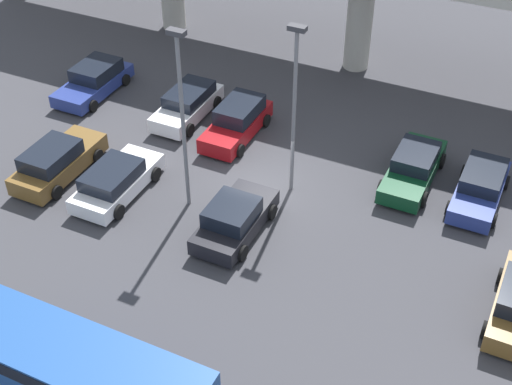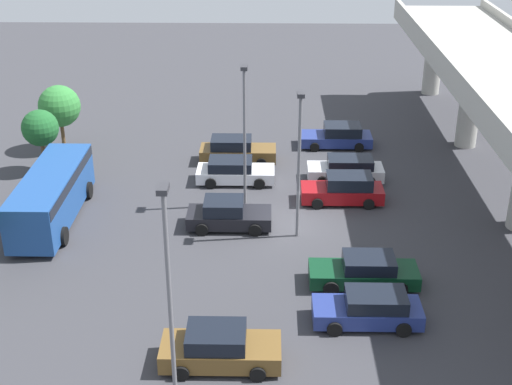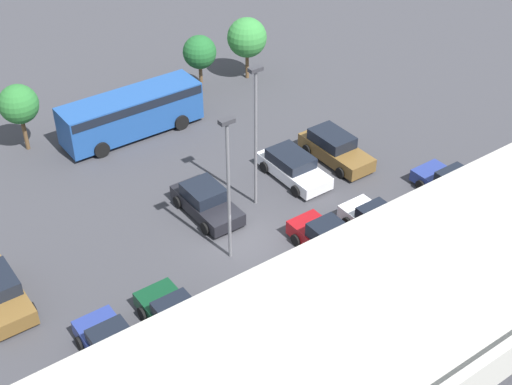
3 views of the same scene
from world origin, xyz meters
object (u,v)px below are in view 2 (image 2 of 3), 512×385
Objects in this scene: parked_car_0 at (338,136)px; parked_car_4 at (228,215)px; parked_car_1 at (236,151)px; parked_car_8 at (234,171)px; shuttle_bus at (51,193)px; parked_car_5 at (365,272)px; tree_front_left at (59,106)px; parked_car_3 at (344,189)px; tree_front_centre at (40,128)px; parked_car_2 at (347,169)px; parked_car_6 at (369,309)px; parked_car_7 at (220,348)px; lamp_post_by_overpass at (168,278)px; lamp_post_mid_lot at (245,126)px; lamp_post_near_aisle at (299,154)px.

parked_car_0 is 13.28m from parked_car_4.
parked_car_1 is at bearing 22.93° from parked_car_0.
parked_car_8 is 10.60m from shuttle_bus.
parked_car_5 reaches higher than parked_car_8.
tree_front_left reaches higher than shuttle_bus.
parked_car_4 is (3.05, -6.29, -0.06)m from parked_car_3.
parked_car_4 is 13.63m from tree_front_centre.
tree_front_left reaches higher than parked_car_2.
tree_front_centre reaches higher than parked_car_8.
parked_car_5 is 2.90m from parked_car_6.
tree_front_left reaches higher than parked_car_7.
lamp_post_by_overpass is at bearing -95.49° from parked_car_4.
shuttle_bus reaches higher than parked_car_5.
tree_front_centre is at bearing -160.00° from shuttle_bus.
parked_car_6 is (11.36, -0.01, -0.08)m from parked_car_3.
parked_car_1 is at bearing 90.74° from parked_car_7.
parked_car_3 reaches higher than parked_car_5.
lamp_post_by_overpass is (15.17, -2.02, 0.15)m from lamp_post_mid_lot.
parked_car_8 is 12.64m from tree_front_left.
shuttle_bus is at bearing 20.00° from tree_front_centre.
parked_car_1 is 1.05× the size of parked_car_3.
parked_car_3 is at bearing 81.96° from parked_car_2.
shuttle_bus is (-8.94, -15.52, 0.89)m from parked_car_6.
lamp_post_mid_lot is (-10.88, -5.47, 3.94)m from parked_car_6.
parked_car_6 is 0.55× the size of lamp_post_by_overpass.
lamp_post_by_overpass is at bearing -7.58° from lamp_post_mid_lot.
parked_car_7 is 21.63m from tree_front_centre.
parked_car_7 is at bearing 24.50° from parked_car_6.
lamp_post_by_overpass reaches higher than parked_car_7.
lamp_post_by_overpass reaches higher than parked_car_3.
parked_car_0 is at bearing -90.76° from parked_car_5.
parked_car_8 is at bearing 89.35° from parked_car_4.
tree_front_left is at bearing -14.30° from parked_car_2.
parked_car_1 is 1.07× the size of parked_car_2.
parked_car_8 is at bearing -151.86° from lamp_post_near_aisle.
parked_car_3 is 6.99m from parked_car_4.
parked_car_8 is 1.06× the size of tree_front_left.
tree_front_left is at bearing 118.33° from parked_car_7.
parked_car_4 is at bearing -40.09° from parked_car_5.
parked_car_5 is at bearing 68.92° from shuttle_bus.
parked_car_0 is at bearing -91.09° from parked_car_6.
lamp_post_near_aisle is at bearing 55.46° from parked_car_3.
parked_car_4 reaches higher than parked_car_6.
lamp_post_by_overpass is at bearing 66.93° from parked_car_2.
parked_car_5 is at bearing 32.51° from lamp_post_near_aisle.
tree_front_left is (-18.89, -17.63, 2.27)m from parked_car_6.
tree_front_centre is at bearing -34.51° from parked_car_5.
parked_car_8 is (-2.59, -6.22, -0.08)m from parked_car_3.
lamp_post_near_aisle is (-7.40, -2.72, 3.78)m from parked_car_6.
parked_car_0 is 11.37m from lamp_post_mid_lot.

